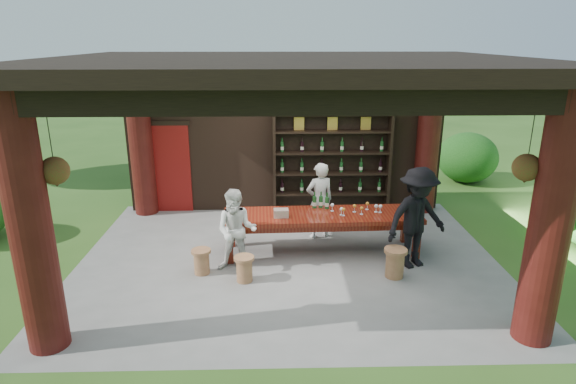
{
  "coord_description": "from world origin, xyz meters",
  "views": [
    {
      "loc": [
        -0.21,
        -7.8,
        3.8
      ],
      "look_at": [
        0.0,
        0.4,
        1.15
      ],
      "focal_mm": 30.0,
      "sensor_mm": 36.0,
      "label": 1
    }
  ],
  "objects_px": {
    "stool_far_left": "(202,261)",
    "guest_woman": "(237,231)",
    "tasting_table": "(322,220)",
    "guest_man": "(417,218)",
    "stool_near_left": "(244,268)",
    "host": "(319,201)",
    "napkin_basket": "(281,213)",
    "wine_shelf": "(332,164)",
    "stool_near_right": "(395,262)"
  },
  "relations": [
    {
      "from": "stool_far_left",
      "to": "guest_woman",
      "type": "bearing_deg",
      "value": 12.1
    },
    {
      "from": "tasting_table",
      "to": "guest_man",
      "type": "distance_m",
      "value": 1.68
    },
    {
      "from": "tasting_table",
      "to": "guest_man",
      "type": "relative_size",
      "value": 2.03
    },
    {
      "from": "guest_man",
      "to": "guest_woman",
      "type": "bearing_deg",
      "value": 159.1
    },
    {
      "from": "stool_near_left",
      "to": "host",
      "type": "bearing_deg",
      "value": 52.63
    },
    {
      "from": "host",
      "to": "napkin_basket",
      "type": "distance_m",
      "value": 1.13
    },
    {
      "from": "wine_shelf",
      "to": "tasting_table",
      "type": "bearing_deg",
      "value": -100.71
    },
    {
      "from": "napkin_basket",
      "to": "tasting_table",
      "type": "bearing_deg",
      "value": 10.21
    },
    {
      "from": "tasting_table",
      "to": "napkin_basket",
      "type": "xyz_separation_m",
      "value": [
        -0.75,
        -0.13,
        0.18
      ]
    },
    {
      "from": "tasting_table",
      "to": "stool_near_right",
      "type": "xyz_separation_m",
      "value": [
        1.12,
        -1.01,
        -0.37
      ]
    },
    {
      "from": "tasting_table",
      "to": "napkin_basket",
      "type": "bearing_deg",
      "value": -169.79
    },
    {
      "from": "stool_far_left",
      "to": "stool_near_left",
      "type": "bearing_deg",
      "value": -21.35
    },
    {
      "from": "guest_woman",
      "to": "stool_near_left",
      "type": "bearing_deg",
      "value": -65.71
    },
    {
      "from": "stool_near_right",
      "to": "guest_man",
      "type": "height_order",
      "value": "guest_man"
    },
    {
      "from": "stool_near_right",
      "to": "tasting_table",
      "type": "bearing_deg",
      "value": 137.93
    },
    {
      "from": "host",
      "to": "guest_man",
      "type": "relative_size",
      "value": 0.86
    },
    {
      "from": "guest_woman",
      "to": "wine_shelf",
      "type": "bearing_deg",
      "value": 61.12
    },
    {
      "from": "stool_near_right",
      "to": "stool_far_left",
      "type": "distance_m",
      "value": 3.21
    },
    {
      "from": "tasting_table",
      "to": "stool_far_left",
      "type": "distance_m",
      "value": 2.28
    },
    {
      "from": "stool_near_right",
      "to": "host",
      "type": "bearing_deg",
      "value": 122.86
    },
    {
      "from": "tasting_table",
      "to": "host",
      "type": "height_order",
      "value": "host"
    },
    {
      "from": "wine_shelf",
      "to": "tasting_table",
      "type": "xyz_separation_m",
      "value": [
        -0.4,
        -2.11,
        -0.5
      ]
    },
    {
      "from": "napkin_basket",
      "to": "stool_near_left",
      "type": "bearing_deg",
      "value": -122.47
    },
    {
      "from": "guest_man",
      "to": "napkin_basket",
      "type": "distance_m",
      "value": 2.34
    },
    {
      "from": "host",
      "to": "guest_man",
      "type": "distance_m",
      "value": 2.02
    },
    {
      "from": "stool_near_right",
      "to": "stool_far_left",
      "type": "relative_size",
      "value": 1.16
    },
    {
      "from": "stool_far_left",
      "to": "napkin_basket",
      "type": "height_order",
      "value": "napkin_basket"
    },
    {
      "from": "stool_near_right",
      "to": "guest_woman",
      "type": "relative_size",
      "value": 0.35
    },
    {
      "from": "wine_shelf",
      "to": "stool_near_right",
      "type": "bearing_deg",
      "value": -76.98
    },
    {
      "from": "stool_near_left",
      "to": "guest_man",
      "type": "bearing_deg",
      "value": 9.52
    },
    {
      "from": "tasting_table",
      "to": "host",
      "type": "xyz_separation_m",
      "value": [
        0.01,
        0.7,
        0.12
      ]
    },
    {
      "from": "stool_near_right",
      "to": "stool_near_left",
      "type": "bearing_deg",
      "value": -178.08
    },
    {
      "from": "tasting_table",
      "to": "host",
      "type": "distance_m",
      "value": 0.71
    },
    {
      "from": "wine_shelf",
      "to": "stool_far_left",
      "type": "distance_m",
      "value": 3.94
    },
    {
      "from": "host",
      "to": "napkin_basket",
      "type": "bearing_deg",
      "value": 29.64
    },
    {
      "from": "stool_far_left",
      "to": "guest_woman",
      "type": "relative_size",
      "value": 0.3
    },
    {
      "from": "stool_near_right",
      "to": "guest_woman",
      "type": "bearing_deg",
      "value": 172.81
    },
    {
      "from": "stool_far_left",
      "to": "host",
      "type": "relative_size",
      "value": 0.28
    },
    {
      "from": "wine_shelf",
      "to": "guest_man",
      "type": "distance_m",
      "value": 2.96
    },
    {
      "from": "stool_near_left",
      "to": "host",
      "type": "xyz_separation_m",
      "value": [
        1.37,
        1.79,
        0.53
      ]
    },
    {
      "from": "wine_shelf",
      "to": "guest_woman",
      "type": "xyz_separation_m",
      "value": [
        -1.9,
        -2.79,
        -0.43
      ]
    },
    {
      "from": "host",
      "to": "guest_man",
      "type": "height_order",
      "value": "guest_man"
    },
    {
      "from": "guest_man",
      "to": "napkin_basket",
      "type": "xyz_separation_m",
      "value": [
        -2.29,
        0.47,
        -0.06
      ]
    },
    {
      "from": "stool_near_left",
      "to": "stool_near_right",
      "type": "relative_size",
      "value": 0.87
    },
    {
      "from": "stool_near_right",
      "to": "guest_woman",
      "type": "xyz_separation_m",
      "value": [
        -2.62,
        0.33,
        0.45
      ]
    },
    {
      "from": "wine_shelf",
      "to": "napkin_basket",
      "type": "height_order",
      "value": "wine_shelf"
    },
    {
      "from": "tasting_table",
      "to": "host",
      "type": "bearing_deg",
      "value": 88.81
    },
    {
      "from": "guest_man",
      "to": "tasting_table",
      "type": "bearing_deg",
      "value": 136.29
    },
    {
      "from": "wine_shelf",
      "to": "host",
      "type": "distance_m",
      "value": 1.51
    },
    {
      "from": "wine_shelf",
      "to": "host",
      "type": "bearing_deg",
      "value": -105.27
    }
  ]
}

